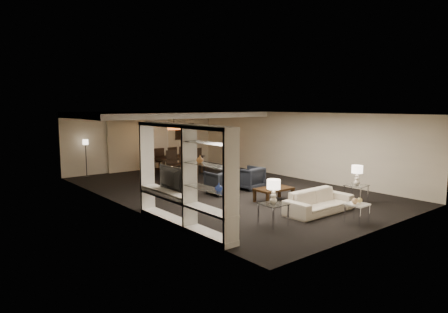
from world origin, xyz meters
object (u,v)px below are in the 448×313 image
at_px(side_table_left, 273,214).
at_px(table_lamp_right, 357,175).
at_px(coffee_table, 274,195).
at_px(television, 168,178).
at_px(armchair_right, 249,178).
at_px(vase_amber, 200,159).
at_px(chair_nm, 187,163).
at_px(chair_nl, 174,164).
at_px(sofa, 319,202).
at_px(floor_speaker, 147,190).
at_px(table_lamp_left, 274,192).
at_px(marble_table, 357,213).
at_px(floor_lamp, 86,158).
at_px(chair_fl, 157,160).
at_px(chair_fm, 169,159).
at_px(dining_table, 178,165).
at_px(side_table_right, 356,194).
at_px(pendant_light, 174,127).
at_px(chair_fr, 182,158).
at_px(armchair_left, 221,182).
at_px(vase_blue, 219,187).
at_px(chair_nr, 199,161).

distance_m(side_table_left, table_lamp_right, 3.44).
height_order(coffee_table, television, television).
bearing_deg(armchair_right, vase_amber, 28.36).
relative_size(table_lamp_right, chair_nm, 0.54).
height_order(armchair_right, chair_nl, chair_nl).
height_order(sofa, floor_speaker, floor_speaker).
xyz_separation_m(table_lamp_left, chair_nm, (2.14, 6.72, -0.27)).
bearing_deg(marble_table, vase_amber, 154.73).
bearing_deg(floor_lamp, vase_amber, -94.60).
relative_size(side_table_left, chair_fl, 0.53).
xyz_separation_m(table_lamp_left, chair_fm, (2.14, 8.02, -0.27)).
relative_size(television, chair_nm, 0.95).
distance_m(dining_table, chair_fl, 0.90).
xyz_separation_m(side_table_right, chair_fm, (-1.26, 8.02, 0.26)).
bearing_deg(chair_fm, floor_speaker, 47.09).
height_order(pendant_light, chair_fr, pendant_light).
distance_m(armchair_left, chair_nl, 3.45).
distance_m(chair_fm, floor_lamp, 3.31).
height_order(vase_blue, floor_speaker, vase_blue).
height_order(sofa, table_lamp_right, table_lamp_right).
xyz_separation_m(vase_blue, dining_table, (3.85, 7.50, -0.79)).
relative_size(television, chair_nl, 0.95).
height_order(sofa, chair_nm, chair_nm).
relative_size(armchair_right, floor_speaker, 0.77).
bearing_deg(chair_nr, dining_table, 137.54).
height_order(marble_table, chair_fr, chair_fr).
bearing_deg(pendant_light, table_lamp_right, -78.33).
bearing_deg(side_table_right, chair_fr, 94.71).
bearing_deg(chair_fr, floor_lamp, -13.08).
bearing_deg(floor_speaker, chair_nl, 54.91).
height_order(marble_table, chair_nm, chair_nm).
relative_size(television, floor_speaker, 0.93).
xyz_separation_m(floor_speaker, dining_table, (3.74, 4.29, -0.18)).
xyz_separation_m(dining_table, floor_lamp, (-3.17, 1.59, 0.38)).
bearing_deg(television, dining_table, -34.78).
bearing_deg(coffee_table, floor_speaker, 155.83).
bearing_deg(armchair_left, vase_blue, 52.96).
distance_m(chair_fl, chair_fr, 1.20).
height_order(armchair_left, television, television).
bearing_deg(pendant_light, dining_table, 25.81).
height_order(chair_nr, floor_lamp, floor_lamp).
xyz_separation_m(television, vase_blue, (-0.03, -2.00, 0.11)).
bearing_deg(chair_fl, television, 68.39).
height_order(chair_fm, floor_lamp, floor_lamp).
bearing_deg(coffee_table, chair_nl, 91.80).
xyz_separation_m(armchair_right, chair_fl, (-0.76, 4.72, 0.15)).
xyz_separation_m(marble_table, vase_blue, (-3.41, 0.97, 0.92)).
relative_size(sofa, side_table_left, 3.64).
xyz_separation_m(marble_table, television, (-3.38, 2.97, 0.81)).
bearing_deg(dining_table, chair_fl, 133.22).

